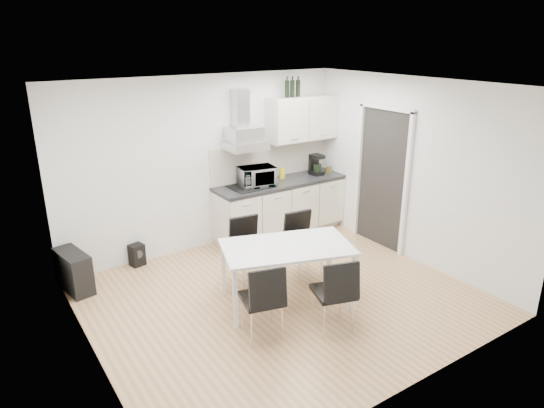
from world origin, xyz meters
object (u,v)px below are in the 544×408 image
at_px(chair_far_right, 304,246).
at_px(floor_speaker, 137,255).
at_px(dining_table, 287,251).
at_px(chair_near_right, 333,293).
at_px(chair_near_left, 262,300).
at_px(guitar_amp, 74,271).
at_px(kitchenette, 281,185).
at_px(chair_far_left, 250,252).

bearing_deg(chair_far_right, floor_speaker, -35.16).
xyz_separation_m(dining_table, chair_near_right, (0.10, -0.75, -0.24)).
relative_size(chair_near_left, guitar_amp, 1.32).
relative_size(dining_table, chair_far_right, 1.95).
relative_size(kitchenette, chair_far_right, 2.86).
height_order(chair_far_left, guitar_amp, chair_far_left).
bearing_deg(floor_speaker, chair_near_left, -89.78).
xyz_separation_m(chair_far_left, chair_near_left, (-0.52, -1.10, 0.00)).
height_order(chair_near_right, floor_speaker, chair_near_right).
height_order(kitchenette, guitar_amp, kitchenette).
bearing_deg(floor_speaker, guitar_amp, -177.33).
bearing_deg(chair_near_right, dining_table, 115.07).
distance_m(guitar_amp, floor_speaker, 0.94).
height_order(chair_far_left, chair_near_left, same).
xyz_separation_m(kitchenette, guitar_amp, (-3.29, -0.08, -0.57)).
distance_m(dining_table, chair_near_right, 0.79).
relative_size(chair_far_left, floor_speaker, 2.77).
bearing_deg(chair_far_right, chair_near_right, 73.29).
relative_size(chair_near_left, floor_speaker, 2.77).
distance_m(chair_near_left, chair_near_right, 0.80).
relative_size(dining_table, guitar_amp, 2.57).
xyz_separation_m(dining_table, chair_far_left, (-0.12, 0.67, -0.24)).
relative_size(kitchenette, chair_far_left, 2.86).
relative_size(dining_table, chair_far_left, 1.95).
bearing_deg(guitar_amp, dining_table, -50.38).
bearing_deg(dining_table, kitchenette, 75.56).
height_order(chair_far_right, floor_speaker, chair_far_right).
distance_m(chair_far_left, chair_near_right, 1.43).
bearing_deg(chair_near_right, guitar_amp, 148.84).
distance_m(kitchenette, dining_table, 2.19).
xyz_separation_m(chair_far_left, chair_far_right, (0.71, -0.24, 0.00)).
bearing_deg(dining_table, chair_near_right, -63.89).
bearing_deg(chair_far_left, chair_near_left, 71.31).
bearing_deg(chair_near_right, floor_speaker, 132.71).
bearing_deg(guitar_amp, kitchenette, -9.08).
distance_m(dining_table, chair_far_right, 0.77).
relative_size(kitchenette, chair_near_right, 2.86).
xyz_separation_m(dining_table, floor_speaker, (-1.19, 2.00, -0.52)).
xyz_separation_m(chair_far_left, chair_near_right, (0.21, -1.42, 0.00)).
height_order(chair_near_left, guitar_amp, chair_near_left).
height_order(kitchenette, chair_far_right, kitchenette).
height_order(guitar_amp, floor_speaker, guitar_amp).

